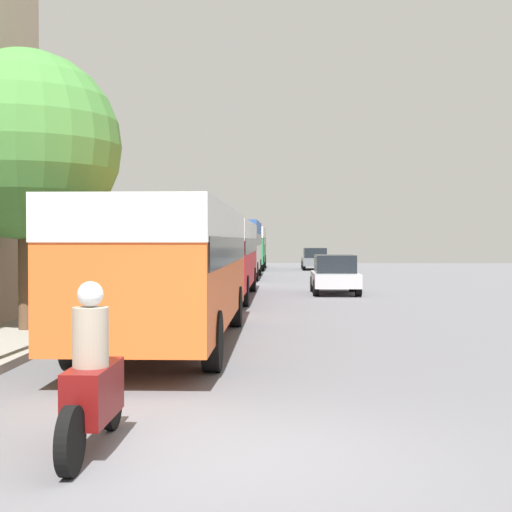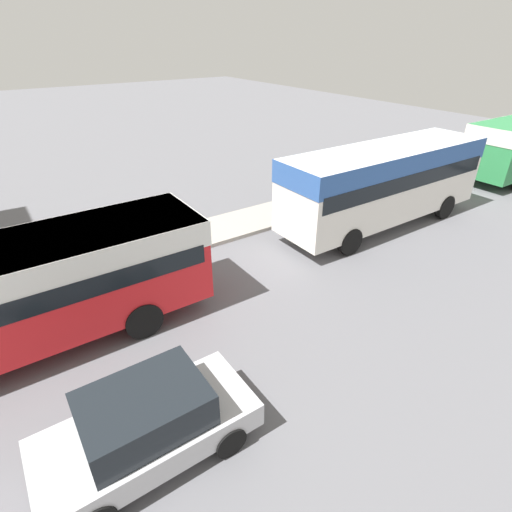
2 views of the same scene
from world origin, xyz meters
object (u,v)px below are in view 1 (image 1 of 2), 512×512
(bus_third_in_line, at_px, (238,242))
(car_far_curb, at_px, (315,258))
(bus_rear, at_px, (248,242))
(bus_lead, at_px, (171,255))
(car_crossing, at_px, (335,274))
(motorcycle_behind_lead, at_px, (92,384))
(pedestrian_near_curb, at_px, (201,259))
(bus_following, at_px, (218,248))

(bus_third_in_line, height_order, car_far_curb, bus_third_in_line)
(bus_third_in_line, xyz_separation_m, bus_rear, (0.01, 12.04, -0.08))
(bus_lead, bearing_deg, bus_rear, 90.25)
(bus_rear, xyz_separation_m, car_crossing, (4.56, -23.63, -1.18))
(bus_lead, relative_size, car_crossing, 2.49)
(bus_lead, bearing_deg, motorcycle_behind_lead, -87.41)
(motorcycle_behind_lead, bearing_deg, bus_third_in_line, 90.88)
(car_far_curb, bearing_deg, pedestrian_near_curb, -133.12)
(bus_rear, height_order, motorcycle_behind_lead, bus_rear)
(bus_lead, xyz_separation_m, motorcycle_behind_lead, (0.34, -7.42, -1.15))
(bus_following, height_order, pedestrian_near_curb, bus_following)
(car_crossing, distance_m, car_far_curb, 23.36)
(bus_following, xyz_separation_m, pedestrian_near_curb, (-2.60, 17.63, -0.89))
(motorcycle_behind_lead, xyz_separation_m, pedestrian_near_curb, (-2.99, 36.75, 0.26))
(bus_rear, height_order, car_far_curb, bus_rear)
(bus_following, distance_m, pedestrian_near_curb, 17.85)
(motorcycle_behind_lead, bearing_deg, bus_following, 91.19)
(bus_lead, bearing_deg, bus_following, 90.30)
(motorcycle_behind_lead, bearing_deg, bus_lead, 92.59)
(car_far_curb, bearing_deg, bus_rear, 176.78)
(car_crossing, bearing_deg, motorcycle_behind_lead, -100.81)
(bus_rear, distance_m, car_far_curb, 5.04)
(pedestrian_near_curb, bearing_deg, bus_lead, -84.82)
(bus_following, xyz_separation_m, bus_rear, (-0.10, 25.80, 0.14))
(car_crossing, distance_m, pedestrian_near_curb, 17.00)
(bus_third_in_line, bearing_deg, bus_rear, 89.95)
(bus_lead, bearing_deg, car_far_curb, 82.75)
(bus_lead, height_order, car_far_curb, bus_lead)
(bus_third_in_line, relative_size, pedestrian_near_curb, 5.82)
(bus_following, bearing_deg, car_far_curb, 79.36)
(pedestrian_near_curb, bearing_deg, bus_third_in_line, -57.25)
(bus_following, xyz_separation_m, car_crossing, (4.46, 2.17, -1.04))
(bus_following, xyz_separation_m, bus_third_in_line, (-0.11, 13.77, 0.22))
(bus_third_in_line, bearing_deg, car_far_curb, 67.36)
(bus_rear, height_order, car_crossing, bus_rear)
(bus_rear, bearing_deg, car_far_curb, -3.22)
(bus_third_in_line, bearing_deg, car_crossing, -68.48)
(bus_rear, bearing_deg, car_crossing, -79.08)
(bus_following, distance_m, bus_third_in_line, 13.77)
(bus_lead, bearing_deg, car_crossing, 72.39)
(bus_lead, height_order, pedestrian_near_curb, bus_lead)
(bus_lead, relative_size, car_far_curb, 2.18)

